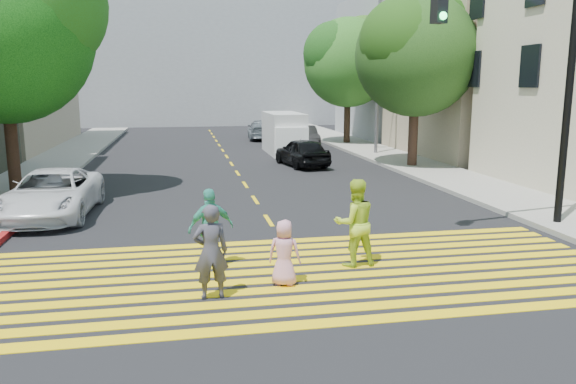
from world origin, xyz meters
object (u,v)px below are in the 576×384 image
object	(u,v)px
pedestrian_extra	(211,228)
tree_right_near	(417,49)
silver_car	(262,130)
dark_car_parked	(305,136)
tree_right_far	(349,58)
traffic_signal	(535,65)
pedestrian_woman	(355,223)
pedestrian_man	(211,252)
dark_car_near	(302,152)
tree_left	(4,23)
white_van	(285,135)
pedestrian_child	(284,253)
white_sedan	(52,194)

from	to	relation	value
pedestrian_extra	tree_right_near	bearing A→B (deg)	-144.35
silver_car	dark_car_parked	xyz separation A→B (m)	(1.95, -5.51, -0.03)
tree_right_far	traffic_signal	distance (m)	22.45
pedestrian_woman	tree_right_near	bearing A→B (deg)	-120.99
pedestrian_man	tree_right_far	bearing A→B (deg)	-117.53
silver_car	dark_car_parked	bearing A→B (deg)	114.25
tree_right_near	pedestrian_woman	xyz separation A→B (m)	(-7.08, -13.46, -4.52)
pedestrian_woman	dark_car_parked	size ratio (longest dim) A/B	0.47
tree_right_far	dark_car_near	size ratio (longest dim) A/B	2.06
tree_left	white_van	world-z (taller)	tree_left
pedestrian_extra	silver_car	bearing A→B (deg)	-116.62
pedestrian_woman	white_van	bearing A→B (deg)	-99.38
tree_right_near	pedestrian_child	world-z (taller)	tree_right_near
pedestrian_extra	dark_car_near	world-z (taller)	pedestrian_extra
pedestrian_woman	silver_car	size ratio (longest dim) A/B	0.40
tree_right_far	pedestrian_extra	size ratio (longest dim) A/B	4.84
pedestrian_extra	white_sedan	bearing A→B (deg)	-68.23
tree_right_far	silver_car	distance (m)	8.36
pedestrian_woman	pedestrian_extra	xyz separation A→B (m)	(-3.03, 0.51, -0.10)
pedestrian_man	silver_car	distance (m)	30.60
pedestrian_child	traffic_signal	world-z (taller)	traffic_signal
pedestrian_woman	white_sedan	bearing A→B (deg)	-42.60
tree_right_near	dark_car_parked	distance (m)	11.37
pedestrian_child	tree_right_far	bearing A→B (deg)	-87.82
tree_right_far	pedestrian_woman	distance (m)	25.72
white_sedan	silver_car	bearing A→B (deg)	69.81
pedestrian_man	pedestrian_woman	size ratio (longest dim) A/B	0.93
traffic_signal	pedestrian_man	bearing A→B (deg)	-170.02
pedestrian_child	silver_car	distance (m)	29.97
tree_left	pedestrian_man	distance (m)	13.44
pedestrian_child	white_sedan	xyz separation A→B (m)	(-5.69, 6.97, 0.04)
traffic_signal	pedestrian_extra	bearing A→B (deg)	178.46
pedestrian_woman	tree_left	bearing A→B (deg)	-49.20
white_sedan	white_van	bearing A→B (deg)	58.07
silver_car	pedestrian_woman	bearing A→B (deg)	90.61
pedestrian_man	white_van	bearing A→B (deg)	-109.55
tree_right_far	pedestrian_man	distance (m)	27.99
tree_right_far	white_sedan	size ratio (longest dim) A/B	1.66
tree_left	silver_car	distance (m)	22.94
pedestrian_extra	dark_car_parked	size ratio (longest dim) A/B	0.43
pedestrian_woman	traffic_signal	xyz separation A→B (m)	(5.28, 1.93, 3.39)
dark_car_parked	pedestrian_child	bearing A→B (deg)	-100.13
tree_right_near	white_sedan	bearing A→B (deg)	-152.91
pedestrian_extra	white_sedan	xyz separation A→B (m)	(-4.36, 5.55, -0.16)
dark_car_near	dark_car_parked	xyz separation A→B (m)	(1.96, 8.32, -0.02)
pedestrian_child	white_van	world-z (taller)	white_van
dark_car_near	dark_car_parked	size ratio (longest dim) A/B	1.00
pedestrian_man	dark_car_parked	world-z (taller)	pedestrian_man
pedestrian_woman	silver_car	xyz separation A→B (m)	(2.08, 28.82, -0.26)
pedestrian_extra	silver_car	world-z (taller)	pedestrian_extra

